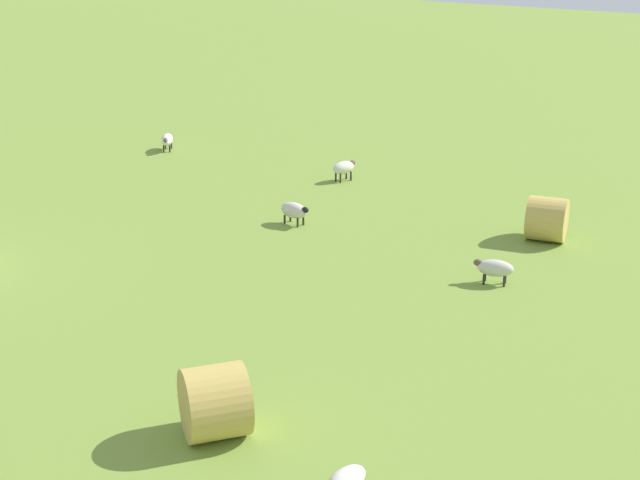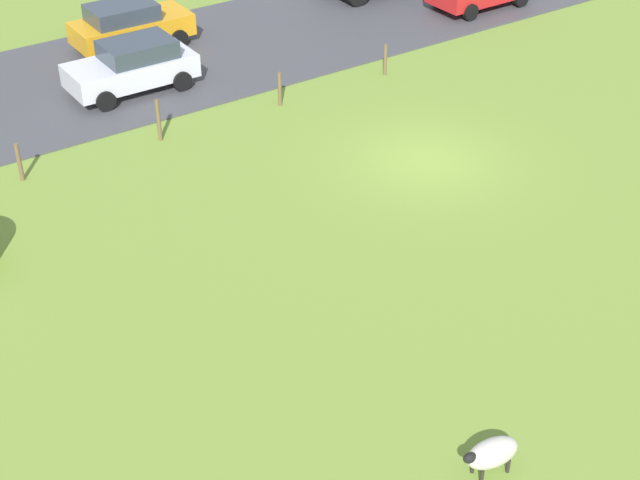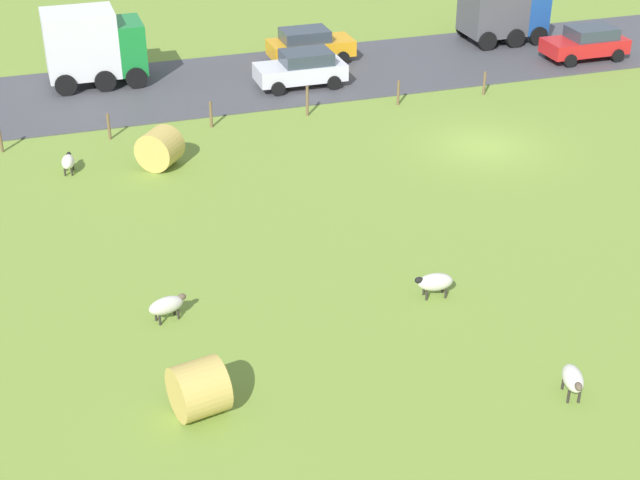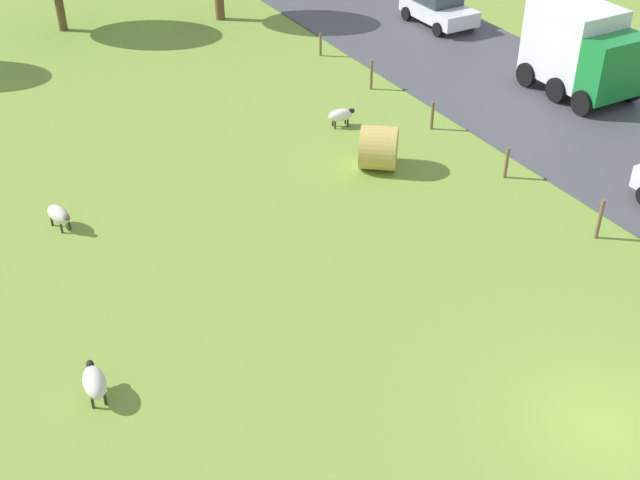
{
  "view_description": "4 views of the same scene",
  "coord_description": "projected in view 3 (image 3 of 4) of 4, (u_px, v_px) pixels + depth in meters",
  "views": [
    {
      "loc": [
        14.5,
        22.94,
        10.0
      ],
      "look_at": [
        -5.93,
        9.77,
        1.19
      ],
      "focal_mm": 52.16,
      "sensor_mm": 36.0,
      "label": 1
    },
    {
      "loc": [
        -17.31,
        15.43,
        12.79
      ],
      "look_at": [
        -2.68,
        5.45,
        0.86
      ],
      "focal_mm": 52.06,
      "sensor_mm": 36.0,
      "label": 2
    },
    {
      "loc": [
        -30.42,
        16.75,
        14.57
      ],
      "look_at": [
        -6.63,
        8.99,
        0.8
      ],
      "focal_mm": 52.54,
      "sensor_mm": 36.0,
      "label": 3
    },
    {
      "loc": [
        -11.88,
        -8.16,
        13.74
      ],
      "look_at": [
        -2.29,
        8.77,
        0.62
      ],
      "focal_mm": 46.6,
      "sensor_mm": 36.0,
      "label": 4
    }
  ],
  "objects": [
    {
      "name": "car_4",
      "position": [
        586.0,
        42.0,
        46.1
      ],
      "size": [
        2.09,
        4.07,
        1.58
      ],
      "color": "red",
      "rests_on": "road_strip"
    },
    {
      "name": "sheep_0",
      "position": [
        435.0,
        282.0,
        26.99
      ],
      "size": [
        0.64,
        1.18,
        0.75
      ],
      "color": "beige",
      "rests_on": "ground_plane"
    },
    {
      "name": "hay_bale_1",
      "position": [
        160.0,
        148.0,
        34.88
      ],
      "size": [
        1.89,
        1.93,
        1.49
      ],
      "primitive_type": "cylinder",
      "rotation": [
        1.57,
        0.0,
        0.9
      ],
      "color": "tan",
      "rests_on": "ground_plane"
    },
    {
      "name": "fence_post_4",
      "position": [
        109.0,
        126.0,
        37.34
      ],
      "size": [
        0.12,
        0.12,
        1.08
      ],
      "primitive_type": "cylinder",
      "color": "brown",
      "rests_on": "ground_plane"
    },
    {
      "name": "fence_post_5",
      "position": [
        0.0,
        137.0,
        36.17
      ],
      "size": [
        0.12,
        0.12,
        1.24
      ],
      "primitive_type": "cylinder",
      "color": "brown",
      "rests_on": "ground_plane"
    },
    {
      "name": "fence_post_2",
      "position": [
        307.0,
        101.0,
        39.54
      ],
      "size": [
        0.12,
        0.12,
        1.3
      ],
      "primitive_type": "cylinder",
      "color": "brown",
      "rests_on": "ground_plane"
    },
    {
      "name": "sheep_4",
      "position": [
        573.0,
        379.0,
        22.92
      ],
      "size": [
        1.13,
        0.75,
        0.77
      ],
      "color": "silver",
      "rests_on": "ground_plane"
    },
    {
      "name": "fence_post_1",
      "position": [
        398.0,
        93.0,
        40.72
      ],
      "size": [
        0.12,
        0.12,
        1.11
      ],
      "primitive_type": "cylinder",
      "color": "brown",
      "rests_on": "ground_plane"
    },
    {
      "name": "road_strip",
      "position": [
        386.0,
        66.0,
        45.6
      ],
      "size": [
        8.0,
        80.0,
        0.06
      ],
      "primitive_type": "cube",
      "color": "#47474C",
      "rests_on": "ground_plane"
    },
    {
      "name": "sheep_2",
      "position": [
        167.0,
        305.0,
        25.94
      ],
      "size": [
        0.73,
        1.17,
        0.71
      ],
      "color": "beige",
      "rests_on": "ground_plane"
    },
    {
      "name": "car_0",
      "position": [
        309.0,
        45.0,
        45.71
      ],
      "size": [
        2.06,
        4.12,
        1.62
      ],
      "color": "orange",
      "rests_on": "road_strip"
    },
    {
      "name": "hay_bale_0",
      "position": [
        199.0,
        389.0,
        22.31
      ],
      "size": [
        1.6,
        1.43,
        1.4
      ],
      "primitive_type": "cylinder",
      "rotation": [
        1.57,
        0.0,
        0.2
      ],
      "color": "tan",
      "rests_on": "ground_plane"
    },
    {
      "name": "sheep_3",
      "position": [
        68.0,
        162.0,
        34.55
      ],
      "size": [
        1.06,
        0.61,
        0.68
      ],
      "color": "silver",
      "rests_on": "ground_plane"
    },
    {
      "name": "car_3",
      "position": [
        302.0,
        68.0,
        42.59
      ],
      "size": [
        2.06,
        4.06,
        1.61
      ],
      "color": "silver",
      "rests_on": "road_strip"
    },
    {
      "name": "truck_0",
      "position": [
        503.0,
        8.0,
        48.32
      ],
      "size": [
        2.83,
        4.1,
        3.21
      ],
      "color": "#1E4C99",
      "rests_on": "road_strip"
    },
    {
      "name": "fence_post_3",
      "position": [
        211.0,
        114.0,
        38.46
      ],
      "size": [
        0.12,
        0.12,
        1.11
      ],
      "primitive_type": "cylinder",
      "color": "brown",
      "rests_on": "ground_plane"
    },
    {
      "name": "truck_1",
      "position": [
        92.0,
        45.0,
        42.45
      ],
      "size": [
        2.78,
        4.37,
        3.41
      ],
      "color": "#197F33",
      "rests_on": "road_strip"
    },
    {
      "name": "fence_post_0",
      "position": [
        484.0,
        83.0,
        41.86
      ],
      "size": [
        0.12,
        0.12,
        1.07
      ],
      "primitive_type": "cylinder",
      "color": "brown",
      "rests_on": "ground_plane"
    },
    {
      "name": "ground_plane",
      "position": [
        484.0,
        147.0,
        36.91
      ],
      "size": [
        160.0,
        160.0,
        0.0
      ],
      "primitive_type": "plane",
      "color": "olive"
    }
  ]
}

